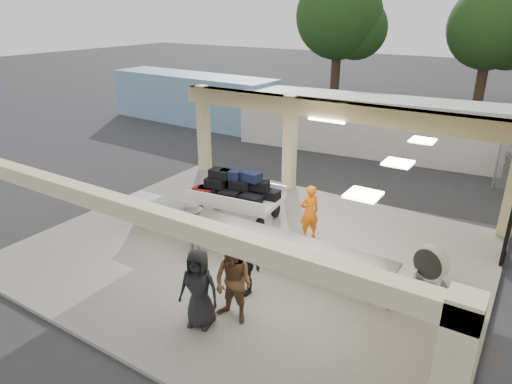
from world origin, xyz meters
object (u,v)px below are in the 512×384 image
Objects in this scene: drum_fan at (431,263)px; luggage_cart at (236,191)px; baggage_handler at (309,212)px; passenger_d at (199,288)px; baggage_counter at (244,241)px; passenger_b at (244,263)px; container_blue at (193,98)px; passenger_c at (193,230)px; container_white at (365,124)px; passenger_a at (233,283)px; car_dark at (509,138)px.

luggage_cart is at bearing -164.15° from drum_fan.
baggage_handler is 0.93× the size of passenger_d.
luggage_cart is at bearing 129.40° from baggage_counter.
luggage_cart is 4.22m from passenger_b.
baggage_handler is 16.05m from container_blue.
passenger_c is at bearing 174.76° from passenger_b.
drum_fan is 0.61× the size of passenger_b.
passenger_c is at bearing -96.60° from container_white.
passenger_a is (0.34, -4.30, 0.11)m from baggage_handler.
drum_fan is 0.08× the size of container_white.
container_white is (-0.90, 11.52, 0.71)m from baggage_counter.
car_dark is at bearing -158.78° from baggage_handler.
baggage_handler is at bearing -173.43° from car_dark.
passenger_d is (-3.72, -4.31, 0.37)m from drum_fan.
baggage_counter is at bearing 11.83° from baggage_handler.
baggage_handler is 4.80m from passenger_d.
container_white is at bearing 94.46° from baggage_counter.
car_dark is (4.16, 17.96, -0.32)m from passenger_d.
container_blue reaches higher than luggage_cart.
passenger_a reaches higher than baggage_handler.
baggage_handler is 13.76m from car_dark.
passenger_b reaches higher than drum_fan.
passenger_a is 0.46× the size of car_dark.
passenger_d is at bearing -69.22° from luggage_cart.
container_blue is at bearing 134.12° from passenger_a.
passenger_a is at bearing -109.21° from drum_fan.
container_white is (0.28, 12.19, 0.40)m from passenger_c.
container_blue is at bearing 115.51° from passenger_d.
luggage_cart is at bearing -42.22° from container_blue.
baggage_counter is 5.17× the size of passenger_b.
passenger_b is at bearing -55.72° from baggage_counter.
passenger_a is at bearing 42.65° from baggage_handler.
passenger_c is at bearing -1.10° from baggage_handler.
luggage_cart is at bearing -52.99° from baggage_handler.
container_white reaches higher than passenger_d.
baggage_handler is at bearing 96.41° from passenger_a.
luggage_cart is 1.62× the size of passenger_d.
baggage_handler is 0.88× the size of passenger_a.
passenger_b is 0.15× the size of container_blue.
passenger_c is 0.13× the size of container_white.
passenger_a is (-3.20, -3.81, 0.42)m from drum_fan.
drum_fan is 19.23m from container_blue.
passenger_c reaches higher than passenger_b.
baggage_handler is 0.15× the size of container_blue.
car_dark is at bearing 57.45° from luggage_cart.
passenger_b is (-3.59, -2.81, 0.28)m from drum_fan.
container_white is at bearing 100.87° from passenger_a.
baggage_counter reaches higher than drum_fan.
baggage_counter is 0.77× the size of container_blue.
passenger_b is at bearing -44.04° from container_blue.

